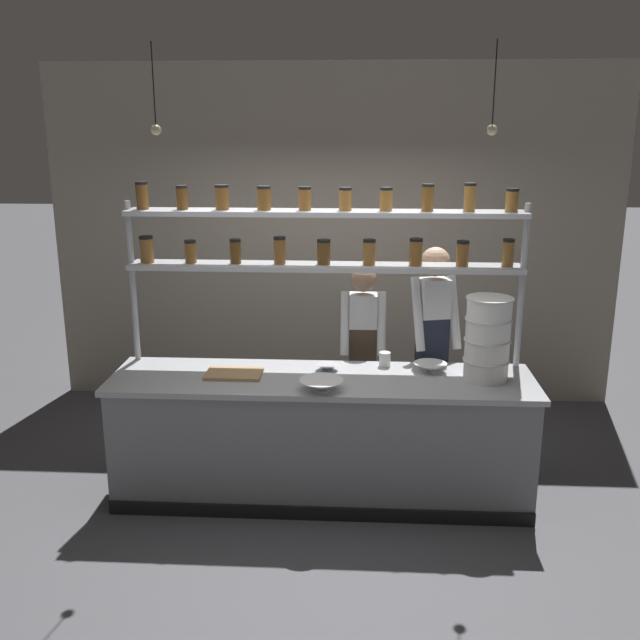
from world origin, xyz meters
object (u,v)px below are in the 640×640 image
serving_cup_front (385,359)px  chef_center (432,341)px  chef_left (363,350)px  prep_bowl_near_left (327,367)px  prep_bowl_center_back (321,385)px  container_stack (487,339)px  cutting_board (234,374)px  prep_bowl_center_front (430,368)px  spice_shelf_unit (324,245)px

serving_cup_front → chef_center: bearing=39.6°
chef_left → prep_bowl_near_left: 0.63m
prep_bowl_center_back → container_stack: bearing=14.5°
chef_center → container_stack: size_ratio=2.97×
cutting_board → prep_bowl_center_back: (0.64, -0.27, 0.03)m
chef_left → cutting_board: chef_left is taller
serving_cup_front → container_stack: bearing=-19.7°
chef_center → prep_bowl_center_front: 0.43m
prep_bowl_center_front → prep_bowl_near_left: bearing=-179.3°
cutting_board → prep_bowl_near_left: prep_bowl_near_left is taller
chef_center → serving_cup_front: size_ratio=16.58×
chef_center → prep_bowl_center_front: bearing=-111.2°
chef_center → container_stack: chef_center is taller
cutting_board → chef_left: bearing=38.1°
container_stack → chef_left: bearing=140.9°
prep_bowl_near_left → spice_shelf_unit: bearing=101.8°
chef_left → prep_bowl_near_left: size_ratio=9.60×
container_stack → prep_bowl_near_left: container_stack is taller
chef_left → prep_bowl_near_left: bearing=-115.1°
cutting_board → prep_bowl_center_back: size_ratio=1.35×
prep_bowl_near_left → prep_bowl_center_back: prep_bowl_center_back is taller
cutting_board → prep_bowl_near_left: (0.66, 0.15, 0.01)m
chef_center → prep_bowl_near_left: (-0.80, -0.43, -0.09)m
serving_cup_front → spice_shelf_unit: bearing=173.0°
chef_left → prep_bowl_center_front: (0.49, -0.56, 0.05)m
prep_bowl_near_left → prep_bowl_center_back: bearing=-92.6°
spice_shelf_unit → chef_left: size_ratio=1.83×
container_stack → cutting_board: container_stack is taller
container_stack → serving_cup_front: (-0.70, 0.25, -0.24)m
container_stack → prep_bowl_near_left: bearing=173.4°
spice_shelf_unit → container_stack: (1.16, -0.31, -0.60)m
prep_bowl_near_left → serving_cup_front: (0.42, 0.12, 0.03)m
chef_left → prep_bowl_center_front: size_ratio=6.58×
cutting_board → serving_cup_front: serving_cup_front is taller
prep_bowl_center_back → prep_bowl_near_left: bearing=87.4°
chef_left → cutting_board: size_ratio=3.96×
prep_bowl_center_back → serving_cup_front: size_ratio=2.79×
chef_left → serving_cup_front: size_ratio=14.87×
spice_shelf_unit → container_stack: 1.34m
chef_center → container_stack: 0.67m
container_stack → serving_cup_front: container_stack is taller
chef_center → serving_cup_front: (-0.38, -0.31, -0.06)m
container_stack → prep_bowl_center_back: container_stack is taller
spice_shelf_unit → prep_bowl_center_front: bearing=-12.1°
chef_center → cutting_board: size_ratio=4.41×
spice_shelf_unit → chef_center: bearing=16.9°
prep_bowl_center_front → chef_left: bearing=131.1°
chef_left → cutting_board: bearing=-142.5°
chef_center → serving_cup_front: chef_center is taller
chef_center → prep_bowl_center_back: 1.19m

